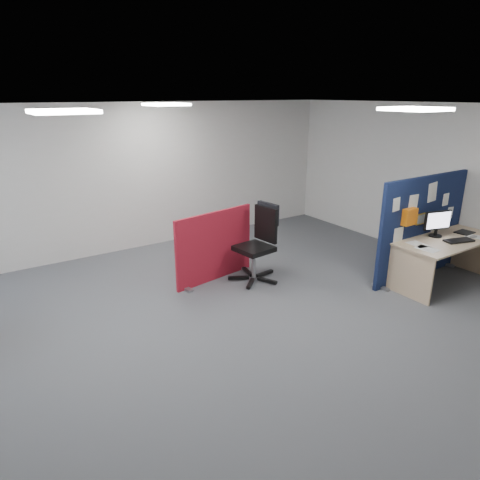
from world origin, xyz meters
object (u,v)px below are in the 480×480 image
red_divider (215,247)px  office_chair (260,238)px  navy_divider (421,228)px  monitor_main (437,222)px  main_desk (444,249)px

red_divider → office_chair: 0.73m
office_chair → navy_divider: bearing=-38.9°
monitor_main → office_chair: (-2.24, 1.56, -0.27)m
navy_divider → main_desk: (0.12, -0.35, -0.27)m
navy_divider → office_chair: bearing=148.0°
red_divider → office_chair: office_chair is taller
navy_divider → office_chair: size_ratio=1.67×
main_desk → office_chair: 2.85m
navy_divider → red_divider: (-2.77, 1.72, -0.29)m
monitor_main → red_divider: bearing=161.7°
main_desk → monitor_main: size_ratio=3.88×
navy_divider → monitor_main: (0.08, -0.20, 0.13)m
navy_divider → red_divider: size_ratio=1.36×
main_desk → office_chair: office_chair is taller
red_divider → main_desk: bearing=-45.3°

